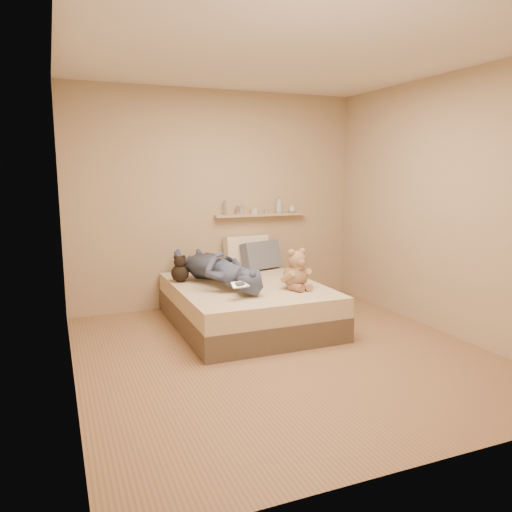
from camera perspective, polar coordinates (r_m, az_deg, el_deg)
name	(u,v)px	position (r m, az deg, el deg)	size (l,w,h in m)	color
room	(284,211)	(4.38, 3.24, 5.12)	(3.80, 3.80, 3.80)	#996F4F
bed	(246,304)	(5.41, -1.13, -5.56)	(1.50, 1.90, 0.45)	brown
game_console	(240,285)	(4.67, -1.85, -3.29)	(0.18, 0.09, 0.06)	#B0B3B7
teddy_bear	(296,272)	(5.12, 4.63, -1.86)	(0.35, 0.34, 0.42)	#A7825B
dark_plush	(180,270)	(5.49, -8.68, -1.63)	(0.19, 0.19, 0.30)	black
pillow_cream	(246,252)	(6.19, -1.09, 0.44)	(0.55, 0.16, 0.40)	beige
pillow_grey	(261,256)	(6.12, 0.59, 0.05)	(0.50, 0.14, 0.34)	slate
person	(217,267)	(5.34, -4.45, -1.31)	(0.55, 1.51, 0.36)	#3E4662
wall_shelf	(261,215)	(6.29, 0.53, 4.72)	(1.20, 0.12, 0.03)	tan
shelf_bottles	(269,207)	(6.33, 1.45, 5.58)	(0.98, 0.11, 0.21)	#B9B9BD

